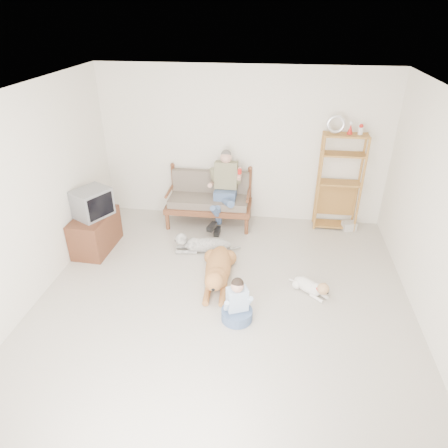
# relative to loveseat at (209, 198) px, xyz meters

# --- Properties ---
(floor) EXTENTS (5.50, 5.50, 0.00)m
(floor) POSITION_rel_loveseat_xyz_m (0.55, -2.44, -0.49)
(floor) COLOR beige
(floor) RESTS_ON ground
(ceiling) EXTENTS (5.50, 5.50, 0.00)m
(ceiling) POSITION_rel_loveseat_xyz_m (0.55, -2.44, 2.21)
(ceiling) COLOR white
(ceiling) RESTS_ON ground
(wall_back) EXTENTS (5.00, 0.00, 5.00)m
(wall_back) POSITION_rel_loveseat_xyz_m (0.55, 0.31, 0.86)
(wall_back) COLOR silver
(wall_back) RESTS_ON ground
(wall_left) EXTENTS (0.00, 5.50, 5.50)m
(wall_left) POSITION_rel_loveseat_xyz_m (-1.95, -2.44, 0.86)
(wall_left) COLOR silver
(wall_left) RESTS_ON ground
(loveseat) EXTENTS (1.51, 0.72, 0.95)m
(loveseat) POSITION_rel_loveseat_xyz_m (0.00, 0.00, 0.00)
(loveseat) COLOR brown
(loveseat) RESTS_ON ground
(man) EXTENTS (0.52, 0.74, 1.20)m
(man) POSITION_rel_loveseat_xyz_m (0.27, -0.18, 0.14)
(man) COLOR slate
(man) RESTS_ON loveseat
(etagere) EXTENTS (0.75, 0.33, 1.99)m
(etagere) POSITION_rel_loveseat_xyz_m (2.23, 0.11, 0.39)
(etagere) COLOR #B07D37
(etagere) RESTS_ON ground
(book_stack) EXTENTS (0.26, 0.22, 0.15)m
(book_stack) POSITION_rel_loveseat_xyz_m (2.50, 0.02, -0.41)
(book_stack) COLOR silver
(book_stack) RESTS_ON ground
(tv_stand) EXTENTS (0.54, 0.92, 0.60)m
(tv_stand) POSITION_rel_loveseat_xyz_m (-1.68, -1.15, -0.19)
(tv_stand) COLOR brown
(tv_stand) RESTS_ON ground
(crt_tv) EXTENTS (0.62, 0.67, 0.44)m
(crt_tv) POSITION_rel_loveseat_xyz_m (-1.65, -1.14, 0.33)
(crt_tv) COLOR slate
(crt_tv) RESTS_ON tv_stand
(wall_outlet) EXTENTS (0.12, 0.02, 0.08)m
(wall_outlet) POSITION_rel_loveseat_xyz_m (-0.70, 0.30, -0.19)
(wall_outlet) COLOR white
(wall_outlet) RESTS_ON ground
(golden_retriever) EXTENTS (0.42, 1.49, 0.45)m
(golden_retriever) POSITION_rel_loveseat_xyz_m (0.41, -1.77, -0.30)
(golden_retriever) COLOR #AA693B
(golden_retriever) RESTS_ON ground
(shaggy_dog) EXTENTS (1.10, 0.36, 0.33)m
(shaggy_dog) POSITION_rel_loveseat_xyz_m (0.04, -1.02, -0.35)
(shaggy_dog) COLOR white
(shaggy_dog) RESTS_ON ground
(terrier) EXTENTS (0.57, 0.51, 0.26)m
(terrier) POSITION_rel_loveseat_xyz_m (1.74, -1.88, -0.38)
(terrier) COLOR white
(terrier) RESTS_ON ground
(child) EXTENTS (0.40, 0.40, 0.63)m
(child) POSITION_rel_loveseat_xyz_m (0.76, -2.52, -0.26)
(child) COLOR slate
(child) RESTS_ON ground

